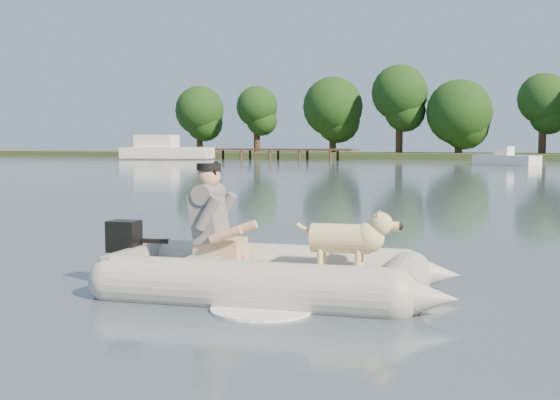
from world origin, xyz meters
The scene contains 8 objects.
water centered at (0.00, 0.00, 0.00)m, with size 160.00×160.00×0.00m, color slate.
dock centered at (-26.00, 52.00, 0.52)m, with size 18.00×2.00×1.04m, color #4C331E, non-canonical shape.
dinghy centered at (0.85, -0.40, 0.60)m, with size 4.71×3.32×1.39m, color #AAA9A4, non-canonical shape.
man centered at (0.15, -0.48, 0.78)m, with size 0.73×0.63×1.08m, color slate, non-canonical shape.
dog centered at (1.48, -0.23, 0.52)m, with size 0.94×0.33×0.63m, color #D3B37A, non-canonical shape.
outboard_motor centered at (-0.80, -0.70, 0.31)m, with size 0.42×0.29×0.79m, color black, non-canonical shape.
cabin_cruiser centered at (-34.32, 48.20, 1.16)m, with size 8.85×3.16×2.74m, color white, non-canonical shape.
motorboat centered at (-3.03, 43.65, 0.88)m, with size 4.58×1.76×1.94m, color white, non-canonical shape.
Camera 1 is at (3.91, -6.65, 1.50)m, focal length 45.00 mm.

